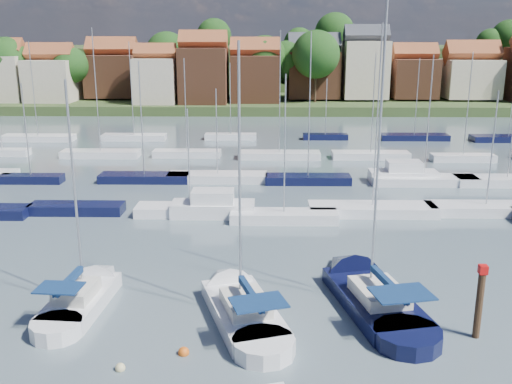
{
  "coord_description": "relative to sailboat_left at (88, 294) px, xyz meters",
  "views": [
    {
      "loc": [
        -0.86,
        -25.97,
        14.65
      ],
      "look_at": [
        -1.57,
        14.0,
        3.75
      ],
      "focal_mm": 40.0,
      "sensor_mm": 36.0,
      "label": 1
    }
  ],
  "objects": [
    {
      "name": "sailboat_left",
      "position": [
        0.0,
        0.0,
        0.0
      ],
      "size": [
        3.35,
        10.14,
        13.64
      ],
      "rotation": [
        0.0,
        0.0,
        1.5
      ],
      "color": "white",
      "rests_on": "ground"
    },
    {
      "name": "timber_piling",
      "position": [
        20.87,
        -3.89,
        0.55
      ],
      "size": [
        0.4,
        0.4,
        6.15
      ],
      "color": "#4C331E",
      "rests_on": "ground"
    },
    {
      "name": "buoy_e",
      "position": [
        15.77,
        2.13,
        -0.36
      ],
      "size": [
        0.55,
        0.55,
        0.55
      ],
      "primitive_type": "sphere",
      "color": "#D85914",
      "rests_on": "ground"
    },
    {
      "name": "buoy_d",
      "position": [
        10.21,
        -6.25,
        -0.36
      ],
      "size": [
        0.48,
        0.48,
        0.48
      ],
      "primitive_type": "sphere",
      "color": "beige",
      "rests_on": "ground"
    },
    {
      "name": "buoy_c",
      "position": [
        6.34,
        -5.76,
        -0.36
      ],
      "size": [
        0.54,
        0.54,
        0.54
      ],
      "primitive_type": "sphere",
      "color": "#D85914",
      "rests_on": "ground"
    },
    {
      "name": "sailboat_centre",
      "position": [
        8.62,
        -0.87,
        -0.01
      ],
      "size": [
        6.43,
        12.0,
        15.78
      ],
      "rotation": [
        0.0,
        0.0,
        1.88
      ],
      "color": "white",
      "rests_on": "ground"
    },
    {
      "name": "marina_field",
      "position": [
        13.0,
        31.2,
        0.07
      ],
      "size": [
        79.62,
        41.41,
        15.93
      ],
      "color": "white",
      "rests_on": "ground"
    },
    {
      "name": "far_shore_town",
      "position": [
        13.32,
        128.72,
        4.24
      ],
      "size": [
        212.46,
        90.0,
        22.27
      ],
      "color": "#344A25",
      "rests_on": "ground"
    },
    {
      "name": "sailboat_navy",
      "position": [
        15.94,
        0.99,
        -0.01
      ],
      "size": [
        6.13,
        13.39,
        17.88
      ],
      "rotation": [
        0.0,
        0.0,
        1.79
      ],
      "color": "black",
      "rests_on": "ground"
    },
    {
      "name": "buoy_b",
      "position": [
        3.63,
        -7.14,
        -0.36
      ],
      "size": [
        0.47,
        0.47,
        0.47
      ],
      "primitive_type": "sphere",
      "color": "beige",
      "rests_on": "ground"
    },
    {
      "name": "ground",
      "position": [
        11.09,
        36.05,
        -0.36
      ],
      "size": [
        260.0,
        260.0,
        0.0
      ],
      "primitive_type": "plane",
      "color": "#46575F",
      "rests_on": "ground"
    }
  ]
}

